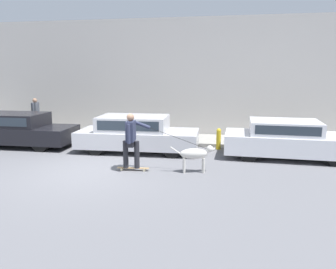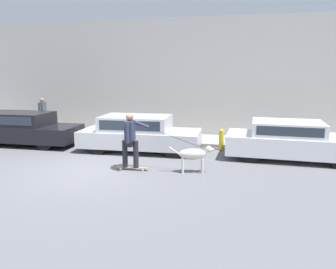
{
  "view_description": "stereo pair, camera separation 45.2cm",
  "coord_description": "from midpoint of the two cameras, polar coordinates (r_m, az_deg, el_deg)",
  "views": [
    {
      "loc": [
        3.79,
        -8.61,
        2.86
      ],
      "look_at": [
        1.99,
        1.22,
        0.95
      ],
      "focal_mm": 35.0,
      "sensor_mm": 36.0,
      "label": 1
    },
    {
      "loc": [
        4.23,
        -8.52,
        2.86
      ],
      "look_at": [
        1.99,
        1.22,
        0.95
      ],
      "focal_mm": 35.0,
      "sensor_mm": 36.0,
      "label": 2
    }
  ],
  "objects": [
    {
      "name": "dog",
      "position": [
        9.43,
        3.4,
        -3.45
      ],
      "size": [
        1.28,
        0.46,
        0.79
      ],
      "rotation": [
        0.0,
        0.0,
        0.21
      ],
      "color": "beige",
      "rests_on": "ground_plane"
    },
    {
      "name": "parked_car_1",
      "position": [
        11.99,
        -6.53,
        0.09
      ],
      "size": [
        4.4,
        1.95,
        1.3
      ],
      "rotation": [
        0.0,
        0.0,
        0.04
      ],
      "color": "black",
      "rests_on": "ground_plane"
    },
    {
      "name": "ground_plane",
      "position": [
        9.88,
        -14.19,
        -6.35
      ],
      "size": [
        36.0,
        36.0,
        0.0
      ],
      "primitive_type": "plane",
      "color": "slate"
    },
    {
      "name": "parked_car_0",
      "position": [
        14.21,
        -25.9,
        0.75
      ],
      "size": [
        4.57,
        1.76,
        1.29
      ],
      "rotation": [
        0.0,
        0.0,
        0.02
      ],
      "color": "black",
      "rests_on": "ground_plane"
    },
    {
      "name": "parked_car_2",
      "position": [
        11.63,
        19.07,
        -0.86
      ],
      "size": [
        4.27,
        1.93,
        1.27
      ],
      "rotation": [
        0.0,
        0.0,
        -0.04
      ],
      "color": "black",
      "rests_on": "ground_plane"
    },
    {
      "name": "pedestrian_with_bag",
      "position": [
        16.02,
        -22.81,
        3.31
      ],
      "size": [
        0.28,
        0.7,
        1.57
      ],
      "rotation": [
        0.0,
        0.0,
        3.32
      ],
      "color": "#3D4760",
      "rests_on": "sidewalk_curb"
    },
    {
      "name": "skateboarder",
      "position": [
        9.57,
        -7.74,
        -0.72
      ],
      "size": [
        2.71,
        0.64,
        1.69
      ],
      "rotation": [
        0.0,
        0.0,
        0.08
      ],
      "color": "beige",
      "rests_on": "ground_plane"
    },
    {
      "name": "back_wall",
      "position": [
        15.1,
        -5.12,
        9.74
      ],
      "size": [
        32.0,
        0.3,
        5.17
      ],
      "color": "#B2ADA8",
      "rests_on": "ground_plane"
    },
    {
      "name": "fire_hydrant",
      "position": [
        12.35,
        7.77,
        -0.68
      ],
      "size": [
        0.18,
        0.18,
        0.8
      ],
      "color": "gold",
      "rests_on": "ground_plane"
    },
    {
      "name": "sidewalk_curb",
      "position": [
        14.24,
        -6.22,
        -0.55
      ],
      "size": [
        30.0,
        2.04,
        0.14
      ],
      "color": "gray",
      "rests_on": "ground_plane"
    }
  ]
}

